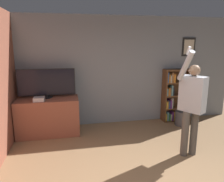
% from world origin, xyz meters
% --- Properties ---
extents(wall_back, '(6.56, 0.09, 2.70)m').
position_xyz_m(wall_back, '(0.01, 3.21, 1.35)').
color(wall_back, gray).
rests_on(wall_back, ground_plane).
extents(tv_ledge, '(1.36, 0.65, 0.83)m').
position_xyz_m(tv_ledge, '(-1.58, 2.76, 0.41)').
color(tv_ledge, '#93513D').
rests_on(tv_ledge, ground_plane).
extents(television, '(1.26, 0.22, 0.66)m').
position_xyz_m(television, '(-1.58, 2.86, 1.17)').
color(television, black).
rests_on(television, tv_ledge).
extents(game_console, '(0.23, 0.22, 0.08)m').
position_xyz_m(game_console, '(-1.73, 2.60, 0.87)').
color(game_console, silver).
rests_on(game_console, tv_ledge).
extents(bookshelf, '(0.73, 0.28, 1.38)m').
position_xyz_m(bookshelf, '(1.62, 3.03, 0.67)').
color(bookshelf, brown).
rests_on(bookshelf, ground_plane).
extents(person, '(0.58, 0.57, 2.00)m').
position_xyz_m(person, '(1.04, 1.23, 1.02)').
color(person, '#56514C').
rests_on(person, ground_plane).
extents(waste_bin, '(0.34, 0.34, 0.36)m').
position_xyz_m(waste_bin, '(1.68, 2.64, 0.18)').
color(waste_bin, '#4C4C51').
rests_on(waste_bin, ground_plane).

